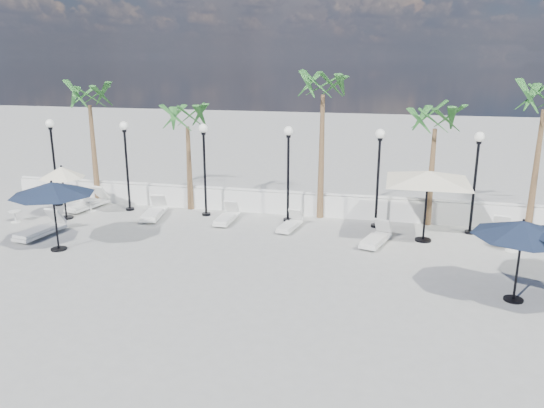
% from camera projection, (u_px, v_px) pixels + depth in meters
% --- Properties ---
extents(ground, '(100.00, 100.00, 0.00)m').
position_uv_depth(ground, '(244.00, 286.00, 15.42)').
color(ground, gray).
rests_on(ground, ground).
extents(balustrade, '(26.00, 0.30, 1.01)m').
position_uv_depth(balustrade, '(293.00, 203.00, 22.33)').
color(balustrade, silver).
rests_on(balustrade, ground).
extents(lamppost_0, '(0.36, 0.36, 3.84)m').
position_uv_depth(lamppost_0, '(53.00, 150.00, 23.13)').
color(lamppost_0, black).
rests_on(lamppost_0, ground).
extents(lamppost_1, '(0.36, 0.36, 3.84)m').
position_uv_depth(lamppost_1, '(126.00, 153.00, 22.37)').
color(lamppost_1, black).
rests_on(lamppost_1, ground).
extents(lamppost_2, '(0.36, 0.36, 3.84)m').
position_uv_depth(lamppost_2, '(204.00, 157.00, 21.61)').
color(lamppost_2, black).
rests_on(lamppost_2, ground).
extents(lamppost_3, '(0.36, 0.36, 3.84)m').
position_uv_depth(lamppost_3, '(288.00, 161.00, 20.85)').
color(lamppost_3, black).
rests_on(lamppost_3, ground).
extents(lamppost_4, '(0.36, 0.36, 3.84)m').
position_uv_depth(lamppost_4, '(379.00, 164.00, 20.09)').
color(lamppost_4, black).
rests_on(lamppost_4, ground).
extents(lamppost_5, '(0.36, 0.36, 3.84)m').
position_uv_depth(lamppost_5, '(476.00, 169.00, 19.32)').
color(lamppost_5, black).
rests_on(lamppost_5, ground).
extents(palm_0, '(2.60, 2.60, 5.50)m').
position_uv_depth(palm_0, '(89.00, 102.00, 23.01)').
color(palm_0, brown).
rests_on(palm_0, ground).
extents(palm_1, '(2.60, 2.60, 4.70)m').
position_uv_depth(palm_1, '(187.00, 123.00, 22.24)').
color(palm_1, brown).
rests_on(palm_1, ground).
extents(palm_2, '(2.60, 2.60, 6.10)m').
position_uv_depth(palm_2, '(323.00, 92.00, 20.64)').
color(palm_2, brown).
rests_on(palm_2, ground).
extents(palm_3, '(2.60, 2.60, 4.90)m').
position_uv_depth(palm_3, '(435.00, 125.00, 20.01)').
color(palm_3, brown).
rests_on(palm_3, ground).
extents(palm_4, '(2.60, 2.60, 5.70)m').
position_uv_depth(palm_4, '(544.00, 106.00, 19.00)').
color(palm_4, brown).
rests_on(palm_4, ground).
extents(lounger_0, '(0.98, 2.19, 0.79)m').
position_uv_depth(lounger_0, '(40.00, 230.00, 19.58)').
color(lounger_0, silver).
rests_on(lounger_0, ground).
extents(lounger_1, '(1.10, 2.20, 0.79)m').
position_uv_depth(lounger_1, '(87.00, 203.00, 23.11)').
color(lounger_1, silver).
rests_on(lounger_1, ground).
extents(lounger_2, '(0.97, 2.08, 0.75)m').
position_uv_depth(lounger_2, '(154.00, 212.00, 21.85)').
color(lounger_2, silver).
rests_on(lounger_2, ground).
extents(lounger_3, '(0.60, 1.79, 0.67)m').
position_uv_depth(lounger_3, '(226.00, 217.00, 21.25)').
color(lounger_3, silver).
rests_on(lounger_3, ground).
extents(lounger_4, '(1.12, 1.95, 0.70)m').
position_uv_depth(lounger_4, '(376.00, 238.00, 18.75)').
color(lounger_4, silver).
rests_on(lounger_4, ground).
extents(lounger_5, '(0.80, 1.69, 0.61)m').
position_uv_depth(lounger_5, '(290.00, 225.00, 20.37)').
color(lounger_5, silver).
rests_on(lounger_5, ground).
extents(lounger_6, '(0.93, 1.95, 0.70)m').
position_uv_depth(lounger_6, '(501.00, 234.00, 19.16)').
color(lounger_6, silver).
rests_on(lounger_6, ground).
extents(side_table_0, '(0.48, 0.48, 0.46)m').
position_uv_depth(side_table_0, '(15.00, 215.00, 21.29)').
color(side_table_0, silver).
rests_on(side_table_0, ground).
extents(side_table_1, '(0.56, 0.56, 0.55)m').
position_uv_depth(side_table_1, '(90.00, 204.00, 22.75)').
color(side_table_1, silver).
rests_on(side_table_1, ground).
extents(side_table_2, '(0.55, 0.55, 0.53)m').
position_uv_depth(side_table_2, '(512.00, 242.00, 18.06)').
color(side_table_2, silver).
rests_on(side_table_2, ground).
extents(parasol_navy_left, '(2.78, 2.78, 2.46)m').
position_uv_depth(parasol_navy_left, '(52.00, 189.00, 17.72)').
color(parasol_navy_left, black).
rests_on(parasol_navy_left, ground).
extents(parasol_navy_mid, '(2.61, 2.61, 2.34)m').
position_uv_depth(parasol_navy_mid, '(523.00, 229.00, 13.94)').
color(parasol_navy_mid, black).
rests_on(parasol_navy_mid, ground).
extents(parasol_cream_sq_a, '(5.65, 5.65, 2.78)m').
position_uv_depth(parasol_cream_sq_a, '(429.00, 171.00, 18.50)').
color(parasol_cream_sq_a, black).
rests_on(parasol_cream_sq_a, ground).
extents(parasol_cream_small, '(1.82, 1.82, 2.23)m').
position_uv_depth(parasol_cream_small, '(62.00, 173.00, 21.34)').
color(parasol_cream_small, black).
rests_on(parasol_cream_small, ground).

